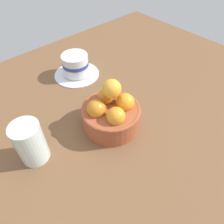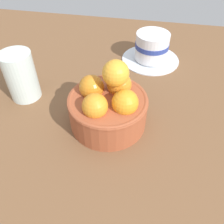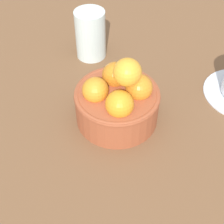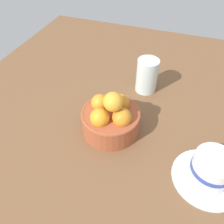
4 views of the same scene
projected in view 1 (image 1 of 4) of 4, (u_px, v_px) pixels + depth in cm
name	position (u px, v px, depth cm)	size (l,w,h in cm)	color
ground_plane	(111.00, 129.00, 57.29)	(125.88, 99.81, 3.56)	brown
terracotta_bowl	(111.00, 113.00, 52.79)	(14.87, 14.87, 13.46)	#9E4C2D
coffee_cup	(76.00, 66.00, 69.30)	(15.10, 15.10, 7.45)	silver
water_glass	(30.00, 143.00, 45.52)	(6.44, 6.44, 10.53)	silver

